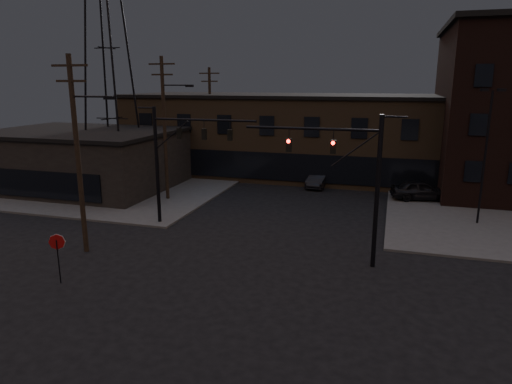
# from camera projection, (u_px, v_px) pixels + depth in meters

# --- Properties ---
(ground) EXTENTS (140.00, 140.00, 0.00)m
(ground) POSITION_uv_depth(u_px,v_px,m) (229.00, 286.00, 21.90)
(ground) COLOR black
(ground) RESTS_ON ground
(sidewalk_nw) EXTENTS (30.00, 30.00, 0.15)m
(sidewalk_nw) POSITION_uv_depth(u_px,v_px,m) (106.00, 173.00, 48.53)
(sidewalk_nw) COLOR #474744
(sidewalk_nw) RESTS_ON ground
(building_row) EXTENTS (40.00, 12.00, 8.00)m
(building_row) POSITION_uv_depth(u_px,v_px,m) (322.00, 137.00, 47.00)
(building_row) COLOR #4E3D29
(building_row) RESTS_ON ground
(building_left) EXTENTS (16.00, 12.00, 5.00)m
(building_left) POSITION_uv_depth(u_px,v_px,m) (84.00, 161.00, 41.81)
(building_left) COLOR black
(building_left) RESTS_ON ground
(traffic_signal_near) EXTENTS (7.12, 0.24, 8.00)m
(traffic_signal_near) POSITION_uv_depth(u_px,v_px,m) (355.00, 174.00, 23.42)
(traffic_signal_near) COLOR black
(traffic_signal_near) RESTS_ON ground
(traffic_signal_far) EXTENTS (7.12, 0.24, 8.00)m
(traffic_signal_far) POSITION_uv_depth(u_px,v_px,m) (174.00, 153.00, 30.04)
(traffic_signal_far) COLOR black
(traffic_signal_far) RESTS_ON ground
(stop_sign) EXTENTS (0.72, 0.33, 2.48)m
(stop_sign) POSITION_uv_depth(u_px,v_px,m) (57.00, 247.00, 21.86)
(stop_sign) COLOR black
(stop_sign) RESTS_ON ground
(utility_pole_near) EXTENTS (3.70, 0.28, 11.00)m
(utility_pole_near) POSITION_uv_depth(u_px,v_px,m) (78.00, 151.00, 25.02)
(utility_pole_near) COLOR black
(utility_pole_near) RESTS_ON ground
(utility_pole_mid) EXTENTS (3.70, 0.28, 11.50)m
(utility_pole_mid) POSITION_uv_depth(u_px,v_px,m) (165.00, 126.00, 36.41)
(utility_pole_mid) COLOR black
(utility_pole_mid) RESTS_ON ground
(utility_pole_far) EXTENTS (2.20, 0.28, 11.00)m
(utility_pole_far) POSITION_uv_depth(u_px,v_px,m) (210.00, 119.00, 47.95)
(utility_pole_far) COLOR black
(utility_pole_far) RESTS_ON ground
(transmission_tower) EXTENTS (7.00, 7.00, 25.00)m
(transmission_tower) POSITION_uv_depth(u_px,v_px,m) (107.00, 48.00, 40.75)
(transmission_tower) COLOR black
(transmission_tower) RESTS_ON ground
(lot_light_a) EXTENTS (1.50, 0.28, 9.14)m
(lot_light_a) POSITION_uv_depth(u_px,v_px,m) (486.00, 145.00, 29.97)
(lot_light_a) COLOR black
(lot_light_a) RESTS_ON ground
(parked_car_lot_a) EXTENTS (5.07, 2.88, 1.63)m
(parked_car_lot_a) POSITION_uv_depth(u_px,v_px,m) (421.00, 190.00, 37.21)
(parked_car_lot_a) COLOR black
(parked_car_lot_a) RESTS_ON sidewalk_ne
(parked_car_lot_b) EXTENTS (4.22, 2.25, 1.17)m
(parked_car_lot_b) POSITION_uv_depth(u_px,v_px,m) (466.00, 186.00, 39.69)
(parked_car_lot_b) COLOR silver
(parked_car_lot_b) RESTS_ON sidewalk_ne
(car_crossing) EXTENTS (1.86, 4.54, 1.46)m
(car_crossing) POSITION_uv_depth(u_px,v_px,m) (319.00, 179.00, 42.49)
(car_crossing) COLOR black
(car_crossing) RESTS_ON ground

